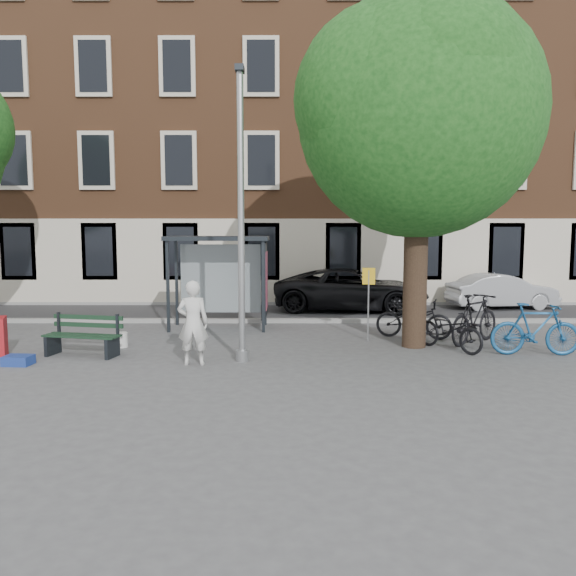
% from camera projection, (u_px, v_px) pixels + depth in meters
% --- Properties ---
extents(ground, '(90.00, 90.00, 0.00)m').
position_uv_depth(ground, '(242.00, 361.00, 12.00)').
color(ground, '#4C4C4F').
rests_on(ground, ground).
extents(road, '(40.00, 4.00, 0.01)m').
position_uv_depth(road, '(259.00, 313.00, 18.96)').
color(road, '#28282B').
rests_on(road, ground).
extents(curb_near, '(40.00, 0.25, 0.12)m').
position_uv_depth(curb_near, '(256.00, 321.00, 16.97)').
color(curb_near, gray).
rests_on(curb_near, ground).
extents(curb_far, '(40.00, 0.25, 0.12)m').
position_uv_depth(curb_far, '(262.00, 303.00, 20.95)').
color(curb_far, gray).
rests_on(curb_far, ground).
extents(building_row, '(30.00, 8.00, 14.00)m').
position_uv_depth(building_row, '(266.00, 132.00, 24.20)').
color(building_row, brown).
rests_on(building_row, ground).
extents(lamppost, '(0.28, 0.35, 6.11)m').
position_uv_depth(lamppost, '(241.00, 230.00, 11.71)').
color(lamppost, '#9EA0A3').
rests_on(lamppost, ground).
extents(tree_right, '(5.76, 5.60, 8.20)m').
position_uv_depth(tree_right, '(421.00, 106.00, 12.79)').
color(tree_right, black).
rests_on(tree_right, ground).
extents(bus_shelter, '(2.85, 1.45, 2.62)m').
position_uv_depth(bus_shelter, '(232.00, 261.00, 15.89)').
color(bus_shelter, '#1E2328').
rests_on(bus_shelter, ground).
extents(painter, '(0.65, 0.44, 1.77)m').
position_uv_depth(painter, '(193.00, 323.00, 11.60)').
color(painter, silver).
rests_on(painter, ground).
extents(bench, '(1.79, 0.89, 0.88)m').
position_uv_depth(bench, '(83.00, 338.00, 12.49)').
color(bench, '#1E2328').
rests_on(bench, ground).
extents(bike_a, '(2.06, 1.30, 1.02)m').
position_uv_depth(bike_a, '(414.00, 319.00, 14.49)').
color(bike_a, black).
rests_on(bike_a, ground).
extents(bike_b, '(2.00, 0.68, 1.18)m').
position_uv_depth(bike_b, '(535.00, 329.00, 12.49)').
color(bike_b, '#184E84').
rests_on(bike_b, ground).
extents(bike_c, '(1.61, 1.88, 0.97)m').
position_uv_depth(bike_c, '(449.00, 330.00, 13.03)').
color(bike_c, black).
rests_on(bike_c, ground).
extents(bike_d, '(1.93, 1.83, 1.25)m').
position_uv_depth(bike_d, '(475.00, 319.00, 13.77)').
color(bike_d, black).
rests_on(bike_d, ground).
extents(car_dark, '(5.55, 3.11, 1.47)m').
position_uv_depth(car_dark, '(351.00, 289.00, 19.46)').
color(car_dark, black).
rests_on(car_dark, ground).
extents(car_silver, '(3.90, 1.77, 1.24)m').
position_uv_depth(car_silver, '(502.00, 291.00, 19.91)').
color(car_silver, '#A8AAB0').
rests_on(car_silver, ground).
extents(blue_crate, '(0.58, 0.44, 0.20)m').
position_uv_depth(blue_crate, '(18.00, 360.00, 11.64)').
color(blue_crate, navy).
rests_on(blue_crate, ground).
extents(bucket_b, '(0.37, 0.37, 0.36)m').
position_uv_depth(bucket_b, '(122.00, 340.00, 13.39)').
color(bucket_b, silver).
rests_on(bucket_b, ground).
extents(bucket_c, '(0.34, 0.34, 0.36)m').
position_uv_depth(bucket_c, '(113.00, 345.00, 12.76)').
color(bucket_c, white).
rests_on(bucket_c, ground).
extents(notice_sign, '(0.32, 0.08, 1.85)m').
position_uv_depth(notice_sign, '(369.00, 289.00, 14.07)').
color(notice_sign, '#9EA0A3').
rests_on(notice_sign, ground).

